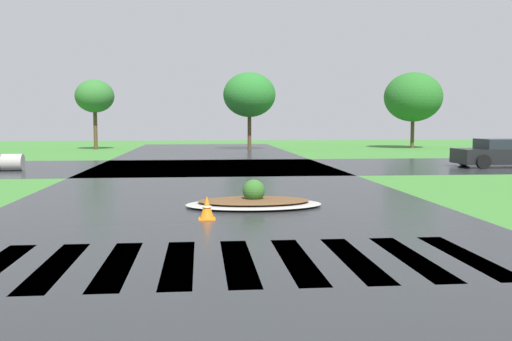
% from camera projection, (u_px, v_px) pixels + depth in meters
% --- Properties ---
extents(asphalt_roadway, '(10.96, 80.00, 0.01)m').
position_uv_depth(asphalt_roadway, '(226.00, 215.00, 13.13)').
color(asphalt_roadway, '#232628').
rests_on(asphalt_roadway, ground).
extents(asphalt_cross_road, '(90.00, 9.86, 0.01)m').
position_uv_depth(asphalt_cross_road, '(213.00, 167.00, 26.86)').
color(asphalt_cross_road, '#232628').
rests_on(asphalt_cross_road, ground).
extents(crosswalk_stripes, '(7.65, 3.01, 0.01)m').
position_uv_depth(crosswalk_stripes, '(238.00, 261.00, 8.81)').
color(crosswalk_stripes, white).
rests_on(crosswalk_stripes, ground).
extents(median_island, '(3.40, 2.02, 0.68)m').
position_uv_depth(median_island, '(254.00, 201.00, 14.44)').
color(median_island, '#9E9B93').
rests_on(median_island, ground).
extents(car_silver_hatch, '(4.62, 2.22, 1.30)m').
position_uv_depth(car_silver_hatch, '(505.00, 154.00, 26.74)').
color(car_silver_hatch, black).
rests_on(car_silver_hatch, ground).
extents(traffic_cone, '(0.36, 0.36, 0.51)m').
position_uv_depth(traffic_cone, '(207.00, 209.00, 12.53)').
color(traffic_cone, orange).
rests_on(traffic_cone, ground).
extents(background_treeline, '(40.56, 6.36, 5.96)m').
position_uv_depth(background_treeline, '(194.00, 95.00, 42.39)').
color(background_treeline, '#4C3823').
rests_on(background_treeline, ground).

